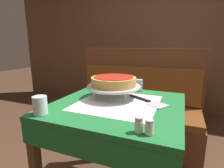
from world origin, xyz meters
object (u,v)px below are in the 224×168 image
(pizza_server, at_px, (148,101))
(deep_dish_pizza, at_px, (114,81))
(pizza_pan_stand, at_px, (114,87))
(dining_table_rear, at_px, (169,78))
(napkin_holder, at_px, (136,85))
(condiment_caddy, at_px, (169,67))
(salt_shaker, at_px, (139,125))
(dining_table_front, at_px, (118,117))
(booth_bench, at_px, (134,119))
(pepper_shaker, at_px, (149,127))
(water_glass_near, at_px, (40,105))

(pizza_server, bearing_deg, deep_dish_pizza, 178.38)
(pizza_pan_stand, xyz_separation_m, pizza_server, (0.24, -0.01, -0.07))
(dining_table_rear, distance_m, napkin_holder, 1.35)
(condiment_caddy, bearing_deg, napkin_holder, -96.32)
(pizza_pan_stand, height_order, salt_shaker, pizza_pan_stand)
(dining_table_front, distance_m, pizza_server, 0.22)
(dining_table_rear, xyz_separation_m, pizza_server, (-0.01, -1.60, 0.12))
(dining_table_front, distance_m, condiment_caddy, 1.73)
(dining_table_rear, relative_size, deep_dish_pizza, 2.45)
(dining_table_front, height_order, pizza_server, pizza_server)
(pizza_server, bearing_deg, salt_shaker, -84.57)
(booth_bench, relative_size, salt_shaker, 20.75)
(pepper_shaker, bearing_deg, pizza_pan_stand, 127.47)
(dining_table_rear, xyz_separation_m, pepper_shaker, (0.07, -2.01, 0.15))
(pizza_server, bearing_deg, condiment_caddy, 90.01)
(pizza_pan_stand, height_order, water_glass_near, water_glass_near)
(deep_dish_pizza, height_order, condiment_caddy, condiment_caddy)
(booth_bench, distance_m, pizza_server, 0.87)
(dining_table_front, height_order, pepper_shaker, pepper_shaker)
(pizza_pan_stand, height_order, pizza_server, pizza_pan_stand)
(dining_table_front, xyz_separation_m, pepper_shaker, (0.26, -0.33, 0.13))
(pizza_server, xyz_separation_m, napkin_holder, (-0.15, 0.27, 0.04))
(pizza_server, bearing_deg, dining_table_rear, 89.56)
(dining_table_rear, relative_size, napkin_holder, 7.56)
(water_glass_near, height_order, condiment_caddy, condiment_caddy)
(deep_dish_pizza, relative_size, salt_shaker, 4.63)
(booth_bench, height_order, pizza_pan_stand, booth_bench)
(dining_table_front, xyz_separation_m, booth_bench, (-0.09, 0.78, -0.35))
(deep_dish_pizza, bearing_deg, dining_table_rear, 80.92)
(booth_bench, bearing_deg, pepper_shaker, -72.31)
(dining_table_rear, distance_m, booth_bench, 1.00)
(napkin_holder, bearing_deg, pizza_server, -60.30)
(pizza_pan_stand, relative_size, condiment_caddy, 2.06)
(booth_bench, distance_m, deep_dish_pizza, 0.89)
(dining_table_rear, xyz_separation_m, salt_shaker, (0.03, -2.01, 0.15))
(dining_table_front, distance_m, booth_bench, 0.85)
(deep_dish_pizza, height_order, pizza_server, deep_dish_pizza)
(deep_dish_pizza, xyz_separation_m, condiment_caddy, (0.24, 1.62, -0.08))
(napkin_holder, bearing_deg, deep_dish_pizza, -109.32)
(dining_table_front, relative_size, salt_shaker, 11.89)
(pizza_pan_stand, relative_size, salt_shaker, 5.54)
(pizza_pan_stand, distance_m, salt_shaker, 0.51)
(booth_bench, relative_size, pepper_shaker, 22.21)
(pizza_server, xyz_separation_m, pepper_shaker, (0.08, -0.42, 0.03))
(napkin_holder, bearing_deg, dining_table_front, -94.02)
(booth_bench, relative_size, pizza_server, 4.81)
(condiment_caddy, bearing_deg, pepper_shaker, -87.66)
(dining_table_rear, bearing_deg, pepper_shaker, -87.98)
(dining_table_rear, relative_size, pizza_server, 2.63)
(pizza_server, height_order, salt_shaker, salt_shaker)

